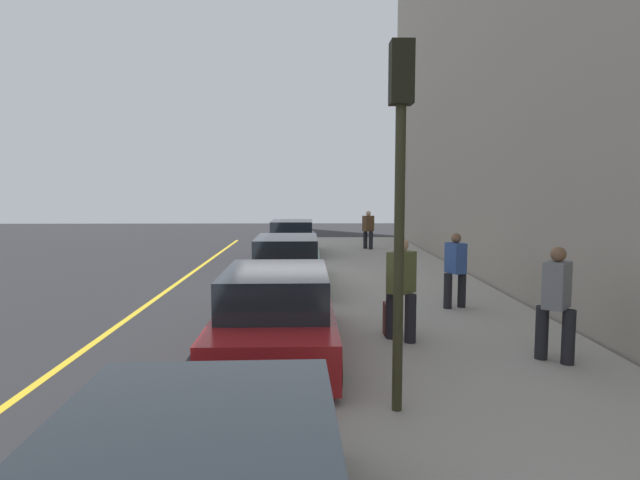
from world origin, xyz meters
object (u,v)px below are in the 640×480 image
pedestrian_grey_coat (556,301)px  parked_car_green (287,264)px  pedestrian_brown_coat (368,229)px  parked_car_red (277,314)px  traffic_light_pole (400,165)px  parked_car_navy (292,239)px  rolling_suitcase (390,319)px  pedestrian_blue_coat (455,268)px  pedestrian_olive_coat (401,286)px

pedestrian_grey_coat → parked_car_green: bearing=34.4°
parked_car_green → pedestrian_brown_coat: 9.51m
parked_car_red → traffic_light_pole: size_ratio=1.11×
parked_car_green → parked_car_navy: bearing=0.7°
parked_car_navy → rolling_suitcase: bearing=-169.8°
rolling_suitcase → pedestrian_blue_coat: bearing=-39.1°
parked_car_red → traffic_light_pole: (-2.34, -1.57, 2.29)m
parked_car_red → pedestrian_olive_coat: pedestrian_olive_coat is taller
parked_car_red → rolling_suitcase: 2.21m
pedestrian_olive_coat → traffic_light_pole: bearing=169.5°
parked_car_green → pedestrian_grey_coat: pedestrian_grey_coat is taller
pedestrian_olive_coat → rolling_suitcase: 0.76m
parked_car_green → rolling_suitcase: parked_car_green is taller
pedestrian_brown_coat → rolling_suitcase: bearing=175.4°
pedestrian_brown_coat → pedestrian_olive_coat: pedestrian_olive_coat is taller
rolling_suitcase → pedestrian_olive_coat: bearing=-159.3°
traffic_light_pole → pedestrian_blue_coat: bearing=-21.8°
parked_car_navy → pedestrian_blue_coat: pedestrian_blue_coat is taller
parked_car_green → pedestrian_brown_coat: size_ratio=2.86×
pedestrian_blue_coat → traffic_light_pole: bearing=158.2°
pedestrian_brown_coat → rolling_suitcase: (-13.78, 1.11, -0.60)m
pedestrian_grey_coat → rolling_suitcase: size_ratio=1.87×
parked_car_red → pedestrian_brown_coat: 15.04m
parked_car_green → pedestrian_brown_coat: (8.97, -3.16, 0.28)m
pedestrian_olive_coat → pedestrian_blue_coat: bearing=-32.9°
parked_car_green → pedestrian_grey_coat: (-6.35, -4.34, 0.33)m
traffic_light_pole → rolling_suitcase: size_ratio=4.54×
pedestrian_olive_coat → rolling_suitcase: (0.35, 0.13, -0.66)m
pedestrian_brown_coat → pedestrian_grey_coat: (-15.32, -1.18, 0.05)m
parked_car_navy → pedestrian_grey_coat: bearing=-161.8°
parked_car_red → pedestrian_olive_coat: (0.58, -2.11, 0.34)m
pedestrian_blue_coat → traffic_light_pole: traffic_light_pole is taller
parked_car_green → parked_car_red: bearing=-179.3°
parked_car_green → pedestrian_grey_coat: 7.70m
rolling_suitcase → traffic_light_pole: bearing=172.9°
parked_car_green → pedestrian_olive_coat: bearing=-157.1°
pedestrian_grey_coat → rolling_suitcase: pedestrian_grey_coat is taller
pedestrian_brown_coat → pedestrian_blue_coat: (-11.61, -0.66, -0.00)m
parked_car_red → rolling_suitcase: size_ratio=5.05×
parked_car_navy → pedestrian_grey_coat: pedestrian_grey_coat is taller
parked_car_red → pedestrian_olive_coat: 2.22m
rolling_suitcase → parked_car_navy: bearing=10.2°
parked_car_navy → rolling_suitcase: parked_car_navy is taller
parked_car_red → parked_car_navy: size_ratio=1.08×
parked_car_navy → traffic_light_pole: bearing=-173.5°
parked_car_navy → traffic_light_pole: (-15.24, -1.74, 2.29)m
parked_car_green → pedestrian_grey_coat: bearing=-145.6°
parked_car_navy → pedestrian_grey_coat: (-13.51, -4.43, 0.33)m
pedestrian_grey_coat → traffic_light_pole: bearing=122.8°
pedestrian_olive_coat → parked_car_navy: bearing=10.5°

